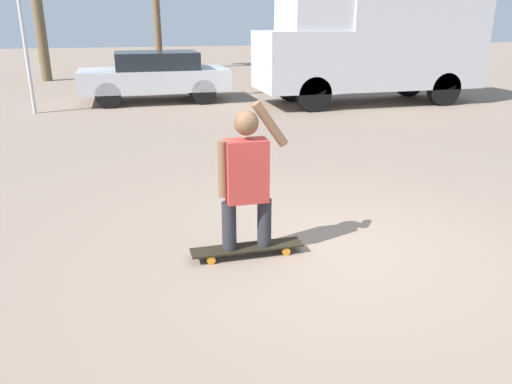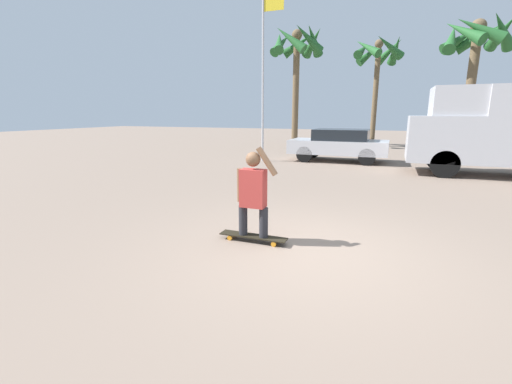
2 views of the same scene
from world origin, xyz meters
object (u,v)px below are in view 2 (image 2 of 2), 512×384
object	(u,v)px
palm_tree_center_background	(378,56)
palm_tree_near_van	(477,43)
person_skateboarder	(253,190)
skateboard	(253,237)
palm_tree_far_left	(297,49)
flagpole	(265,66)
parked_car_silver	(339,144)

from	to	relation	value
palm_tree_center_background	palm_tree_near_van	bearing A→B (deg)	-37.47
person_skateboarder	palm_tree_near_van	size ratio (longest dim) A/B	0.22
skateboard	palm_tree_center_background	world-z (taller)	palm_tree_center_background
person_skateboarder	palm_tree_far_left	world-z (taller)	palm_tree_far_left
palm_tree_far_left	palm_tree_center_background	bearing A→B (deg)	36.19
skateboard	flagpole	world-z (taller)	flagpole
skateboard	person_skateboarder	size ratio (longest dim) A/B	0.78
palm_tree_far_left	flagpole	bearing A→B (deg)	-85.25
person_skateboarder	palm_tree_far_left	bearing A→B (deg)	102.96
skateboard	palm_tree_center_background	distance (m)	20.35
skateboard	flagpole	distance (m)	10.31
parked_car_silver	palm_tree_near_van	bearing A→B (deg)	45.89
skateboard	flagpole	bearing A→B (deg)	109.24
parked_car_silver	flagpole	distance (m)	4.51
palm_tree_center_background	palm_tree_far_left	xyz separation A→B (m)	(-4.46, -3.26, 0.18)
palm_tree_far_left	flagpole	xyz separation A→B (m)	(0.61, -7.28, -1.86)
palm_tree_near_van	palm_tree_far_left	size ratio (longest dim) A/B	0.94
palm_tree_far_left	flagpole	distance (m)	7.54
palm_tree_center_background	flagpole	world-z (taller)	flagpole
parked_car_silver	palm_tree_far_left	bearing A→B (deg)	120.45
palm_tree_center_background	palm_tree_far_left	bearing A→B (deg)	-143.81
parked_car_silver	palm_tree_center_background	bearing A→B (deg)	84.81
skateboard	palm_tree_far_left	world-z (taller)	palm_tree_far_left
person_skateboarder	palm_tree_far_left	xyz separation A→B (m)	(-3.76, 16.32, 4.91)
person_skateboarder	palm_tree_far_left	size ratio (longest dim) A/B	0.20
person_skateboarder	palm_tree_center_background	world-z (taller)	palm_tree_center_background
person_skateboarder	flagpole	xyz separation A→B (m)	(-3.15, 9.04, 3.06)
skateboard	palm_tree_far_left	distance (m)	17.69
palm_tree_near_van	parked_car_silver	bearing A→B (deg)	-134.11
palm_tree_far_left	person_skateboarder	bearing A→B (deg)	-77.04
parked_car_silver	flagpole	xyz separation A→B (m)	(-3.00, -1.15, 3.17)
flagpole	parked_car_silver	bearing A→B (deg)	20.92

